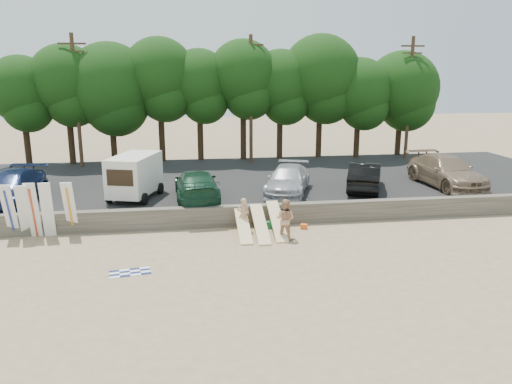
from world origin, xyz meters
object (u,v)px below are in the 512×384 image
beachgoer_b (285,219)px  car_0 (9,188)px  beachgoer_a (243,215)px  cooler (267,225)px  car_3 (365,176)px  car_4 (446,171)px  box_trailer (135,174)px  car_2 (288,180)px  car_1 (196,185)px

beachgoer_b → car_0: bearing=12.8°
beachgoer_a → cooler: (1.15, 0.25, -0.64)m
car_3 → cooler: bearing=55.7°
car_4 → beachgoer_b: 12.25m
beachgoer_b → car_4: bearing=-117.0°
box_trailer → car_4: 17.67m
car_0 → beachgoer_b: size_ratio=3.11×
car_0 → beachgoer_a: size_ratio=3.58×
beachgoer_b → car_2: bearing=-68.5°
beachgoer_a → beachgoer_b: 2.18m
car_3 → car_4: 5.01m
car_1 → cooler: car_1 is taller
car_0 → cooler: bearing=-9.9°
beachgoer_a → beachgoer_b: beachgoer_b is taller
car_0 → beachgoer_a: (11.35, -3.84, -0.73)m
beachgoer_a → car_0: bearing=-18.5°
car_4 → car_2: bearing=178.8°
beachgoer_b → car_1: bearing=-18.0°
beachgoer_a → cooler: 1.34m
car_1 → car_3: car_3 is taller
car_4 → beachgoer_a: size_ratio=3.80×
car_2 → car_4: 9.48m
car_1 → car_3: 9.50m
car_3 → beachgoer_a: car_3 is taller
car_0 → car_2: (14.33, 0.31, -0.09)m
car_3 → cooler: size_ratio=12.64×
car_2 → beachgoer_b: 5.70m
car_2 → car_4: bearing=21.7°
car_2 → beachgoer_a: size_ratio=3.19×
box_trailer → beachgoer_b: size_ratio=2.17×
car_1 → car_2: (5.01, 0.66, -0.04)m
car_1 → beachgoer_b: 6.15m
cooler → car_4: bearing=6.8°
car_2 → car_1: bearing=-152.5°
car_4 → cooler: size_ratio=15.94×
cooler → car_3: bearing=19.1°
beachgoer_a → car_2: bearing=-125.5°
car_0 → car_1: size_ratio=1.07×
car_3 → cooler: (-6.29, -4.02, -1.33)m
box_trailer → car_3: size_ratio=0.83×
box_trailer → beachgoer_a: box_trailer is taller
car_3 → car_4: bearing=-154.9°
cooler → car_0: bearing=150.4°
car_2 → car_4: size_ratio=0.84×
car_2 → car_0: bearing=-158.9°
box_trailer → car_3: bearing=17.9°
car_4 → car_0: bearing=178.4°
beachgoer_b → cooler: bearing=-37.1°
car_0 → car_4: bearing=7.6°
box_trailer → car_2: 8.21m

